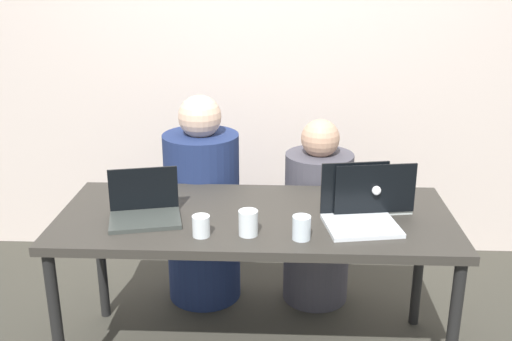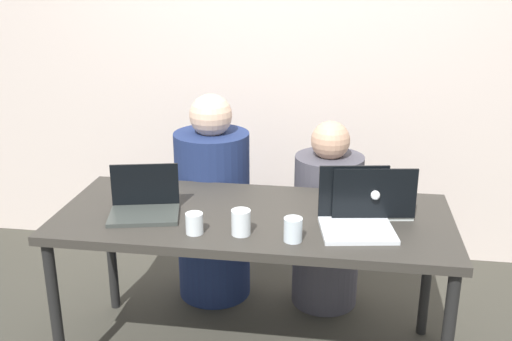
# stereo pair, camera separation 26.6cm
# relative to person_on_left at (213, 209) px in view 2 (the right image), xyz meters

# --- Properties ---
(back_wall) EXTENTS (4.54, 0.10, 2.33)m
(back_wall) POSITION_rel_person_on_left_xyz_m (0.31, 0.67, 0.65)
(back_wall) COLOR beige
(back_wall) RESTS_ON ground
(desk) EXTENTS (1.75, 0.74, 0.75)m
(desk) POSITION_rel_person_on_left_xyz_m (0.31, -0.56, 0.17)
(desk) COLOR #322F2A
(desk) RESTS_ON ground
(person_on_left) EXTENTS (0.42, 0.42, 1.16)m
(person_on_left) POSITION_rel_person_on_left_xyz_m (0.00, 0.00, 0.00)
(person_on_left) COLOR navy
(person_on_left) RESTS_ON ground
(person_on_right) EXTENTS (0.39, 0.39, 1.04)m
(person_on_right) POSITION_rel_person_on_left_xyz_m (0.63, -0.00, -0.05)
(person_on_right) COLOR #45434D
(person_on_right) RESTS_ON ground
(laptop_front_right) EXTENTS (0.34, 0.31, 0.25)m
(laptop_front_right) POSITION_rel_person_on_left_xyz_m (0.76, -0.64, 0.28)
(laptop_front_right) COLOR silver
(laptop_front_right) RESTS_ON desk
(laptop_back_right) EXTENTS (0.39, 0.31, 0.24)m
(laptop_back_right) POSITION_rel_person_on_left_xyz_m (0.82, -0.49, 0.28)
(laptop_back_right) COLOR silver
(laptop_back_right) RESTS_ON desk
(laptop_front_left) EXTENTS (0.34, 0.28, 0.21)m
(laptop_front_left) POSITION_rel_person_on_left_xyz_m (-0.16, -0.63, 0.28)
(laptop_front_left) COLOR #373C39
(laptop_front_left) RESTS_ON desk
(water_glass_right) EXTENTS (0.08, 0.08, 0.10)m
(water_glass_right) POSITION_rel_person_on_left_xyz_m (0.51, -0.80, 0.27)
(water_glass_right) COLOR silver
(water_glass_right) RESTS_ON desk
(water_glass_center) EXTENTS (0.08, 0.08, 0.11)m
(water_glass_center) POSITION_rel_person_on_left_xyz_m (0.29, -0.77, 0.28)
(water_glass_center) COLOR white
(water_glass_center) RESTS_ON desk
(water_glass_left) EXTENTS (0.07, 0.07, 0.09)m
(water_glass_left) POSITION_rel_person_on_left_xyz_m (0.10, -0.79, 0.27)
(water_glass_left) COLOR white
(water_glass_left) RESTS_ON desk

